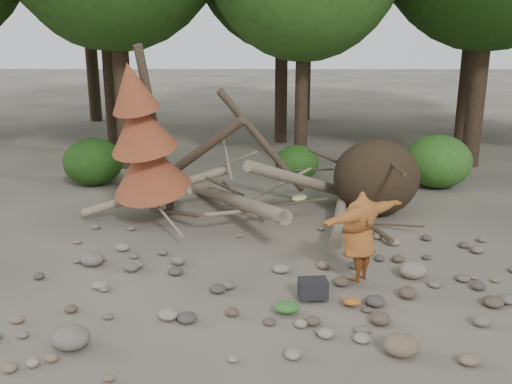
{
  "coord_description": "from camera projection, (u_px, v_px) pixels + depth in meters",
  "views": [
    {
      "loc": [
        -0.38,
        -9.82,
        4.65
      ],
      "look_at": [
        -0.46,
        1.5,
        1.4
      ],
      "focal_mm": 40.0,
      "sensor_mm": 36.0,
      "label": 1
    }
  ],
  "objects": [
    {
      "name": "boulder_mid_left",
      "position": [
        92.0,
        259.0,
        11.59
      ],
      "size": [
        0.48,
        0.43,
        0.29
      ],
      "primitive_type": "ellipsoid",
      "color": "#686058",
      "rests_on": "ground"
    },
    {
      "name": "bush_right",
      "position": [
        438.0,
        161.0,
        17.19
      ],
      "size": [
        2.0,
        2.0,
        1.6
      ],
      "primitive_type": "ellipsoid",
      "color": "#326820",
      "rests_on": "ground"
    },
    {
      "name": "boulder_mid_right",
      "position": [
        413.0,
        270.0,
        11.01
      ],
      "size": [
        0.53,
        0.47,
        0.32
      ],
      "primitive_type": "ellipsoid",
      "color": "gray",
      "rests_on": "ground"
    },
    {
      "name": "boulder_front_left",
      "position": [
        70.0,
        338.0,
        8.57
      ],
      "size": [
        0.59,
        0.53,
        0.35
      ],
      "primitive_type": "ellipsoid",
      "color": "#6D635A",
      "rests_on": "ground"
    },
    {
      "name": "ground",
      "position": [
        280.0,
        285.0,
        10.72
      ],
      "size": [
        120.0,
        120.0,
        0.0
      ],
      "primitive_type": "plane",
      "color": "#514C44",
      "rests_on": "ground"
    },
    {
      "name": "frisbee_thrower",
      "position": [
        359.0,
        236.0,
        10.53
      ],
      "size": [
        2.27,
        1.81,
        1.75
      ],
      "color": "brown",
      "rests_on": "ground"
    },
    {
      "name": "boulder_front_right",
      "position": [
        401.0,
        345.0,
        8.4
      ],
      "size": [
        0.53,
        0.48,
        0.32
      ],
      "primitive_type": "ellipsoid",
      "color": "brown",
      "rests_on": "ground"
    },
    {
      "name": "cloth_green",
      "position": [
        287.0,
        310.0,
        9.62
      ],
      "size": [
        0.44,
        0.37,
        0.17
      ],
      "primitive_type": "ellipsoid",
      "color": "#2F6528",
      "rests_on": "ground"
    },
    {
      "name": "bush_left",
      "position": [
        93.0,
        162.0,
        17.48
      ],
      "size": [
        1.8,
        1.8,
        1.44
      ],
      "primitive_type": "ellipsoid",
      "color": "#1E4512",
      "rests_on": "ground"
    },
    {
      "name": "deadfall_pile",
      "position": [
        354.0,
        179.0,
        14.52
      ],
      "size": [
        8.55,
        5.24,
        3.3
      ],
      "color": "#332619",
      "rests_on": "ground"
    },
    {
      "name": "dead_conifer",
      "position": [
        144.0,
        141.0,
        13.4
      ],
      "size": [
        2.06,
        2.16,
        4.35
      ],
      "color": "#4C3F30",
      "rests_on": "ground"
    },
    {
      "name": "bush_mid",
      "position": [
        297.0,
        163.0,
        18.06
      ],
      "size": [
        1.4,
        1.4,
        1.12
      ],
      "primitive_type": "ellipsoid",
      "color": "#285819",
      "rests_on": "ground"
    },
    {
      "name": "cloth_orange",
      "position": [
        352.0,
        304.0,
        9.87
      ],
      "size": [
        0.31,
        0.26,
        0.11
      ],
      "primitive_type": "ellipsoid",
      "color": "#A75E1C",
      "rests_on": "ground"
    },
    {
      "name": "backpack",
      "position": [
        313.0,
        291.0,
        10.1
      ],
      "size": [
        0.54,
        0.39,
        0.33
      ],
      "primitive_type": "cube",
      "rotation": [
        0.0,
        0.0,
        0.11
      ],
      "color": "black",
      "rests_on": "ground"
    }
  ]
}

